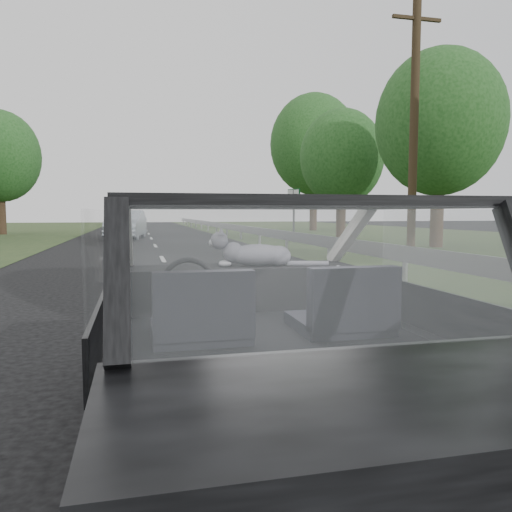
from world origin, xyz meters
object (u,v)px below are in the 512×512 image
subject_car (263,323)px  other_car (126,225)px  cat (258,254)px  utility_pole (414,127)px  highway_sign (294,216)px

subject_car → other_car: 24.10m
cat → utility_pole: size_ratio=0.08×
subject_car → highway_sign: (6.24, 18.92, 0.49)m
cat → other_car: size_ratio=0.13×
subject_car → other_car: size_ratio=0.88×
cat → other_car: (-1.37, 23.50, -0.34)m
subject_car → cat: 0.69m
other_car → utility_pole: size_ratio=0.57×
subject_car → utility_pole: (7.55, 11.08, 3.25)m
other_car → subject_car: bearing=-79.2°
subject_car → other_car: (-1.26, 24.07, 0.02)m
other_car → highway_sign: 9.11m
other_car → cat: bearing=-78.9°
highway_sign → utility_pole: size_ratio=0.31×
subject_car → utility_pole: 13.80m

